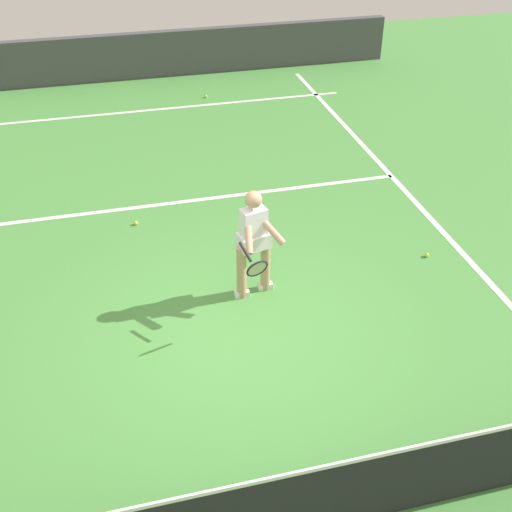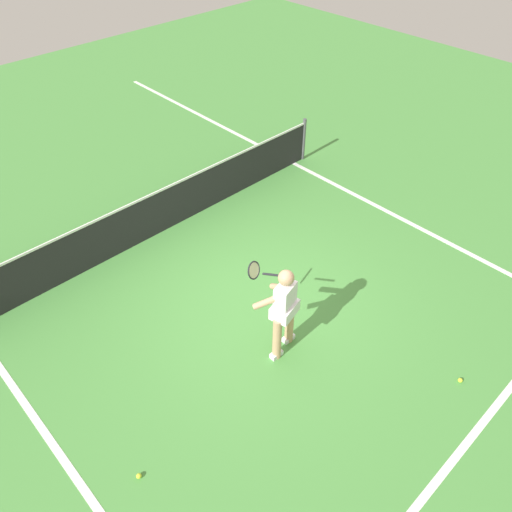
{
  "view_description": "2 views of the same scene",
  "coord_description": "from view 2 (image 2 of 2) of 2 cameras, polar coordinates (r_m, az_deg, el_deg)",
  "views": [
    {
      "loc": [
        1.28,
        5.85,
        5.35
      ],
      "look_at": [
        -0.28,
        -0.29,
        1.0
      ],
      "focal_mm": 45.12,
      "sensor_mm": 36.0,
      "label": 1
    },
    {
      "loc": [
        -4.02,
        -4.1,
        6.02
      ],
      "look_at": [
        0.08,
        0.21,
        0.86
      ],
      "focal_mm": 35.62,
      "sensor_mm": 36.0,
      "label": 2
    }
  ],
  "objects": [
    {
      "name": "sideline_right_marking",
      "position": [
        10.55,
        14.96,
        4.64
      ],
      "size": [
        0.1,
        18.5,
        0.01
      ],
      "primitive_type": "cube",
      "color": "white",
      "rests_on": "ground"
    },
    {
      "name": "court_net",
      "position": [
        9.66,
        -10.59,
        5.03
      ],
      "size": [
        7.93,
        0.08,
        0.99
      ],
      "color": "#4C4C51",
      "rests_on": "ground"
    },
    {
      "name": "sideline_left_marking",
      "position": [
        7.29,
        -21.67,
        -19.33
      ],
      "size": [
        0.1,
        18.5,
        0.01
      ],
      "primitive_type": "cube",
      "color": "white",
      "rests_on": "ground"
    },
    {
      "name": "tennis_ball_mid",
      "position": [
        7.87,
        21.96,
        -12.82
      ],
      "size": [
        0.07,
        0.07,
        0.07
      ],
      "primitive_type": "sphere",
      "color": "#D1E533",
      "rests_on": "ground"
    },
    {
      "name": "ground_plane",
      "position": [
        8.32,
        0.61,
        -5.4
      ],
      "size": [
        26.65,
        26.65,
        0.0
      ],
      "primitive_type": "plane",
      "color": "#4C9342"
    },
    {
      "name": "tennis_ball_near",
      "position": [
        6.78,
        -13.02,
        -22.93
      ],
      "size": [
        0.07,
        0.07,
        0.07
      ],
      "primitive_type": "sphere",
      "color": "#D1E533",
      "rests_on": "ground"
    },
    {
      "name": "service_line_marking",
      "position": [
        7.25,
        21.8,
        -19.89
      ],
      "size": [
        7.25,
        0.1,
        0.01
      ],
      "primitive_type": "cube",
      "color": "white",
      "rests_on": "ground"
    },
    {
      "name": "tennis_player",
      "position": [
        7.11,
        3.05,
        -5.81
      ],
      "size": [
        0.67,
        1.06,
        1.55
      ],
      "color": "tan",
      "rests_on": "ground"
    }
  ]
}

